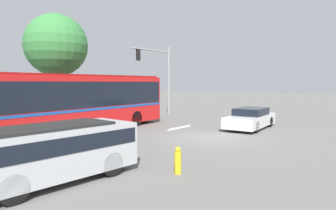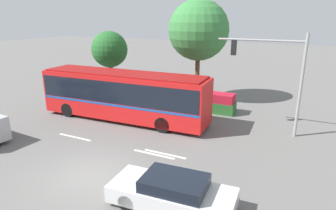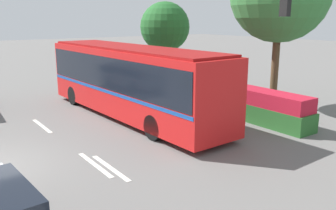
# 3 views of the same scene
# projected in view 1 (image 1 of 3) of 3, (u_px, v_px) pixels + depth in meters

# --- Properties ---
(ground_plane) EXTENTS (140.00, 140.00, 0.00)m
(ground_plane) POSITION_uv_depth(u_px,v_px,m) (209.00, 138.00, 15.48)
(ground_plane) COLOR slate
(city_bus) EXTENTS (11.92, 2.99, 3.31)m
(city_bus) POSITION_uv_depth(u_px,v_px,m) (82.00, 99.00, 17.43)
(city_bus) COLOR red
(city_bus) RESTS_ON ground
(sedan_foreground) EXTENTS (4.81, 2.15, 1.28)m
(sedan_foreground) POSITION_uv_depth(u_px,v_px,m) (250.00, 119.00, 18.63)
(sedan_foreground) COLOR silver
(sedan_foreground) RESTS_ON ground
(suv_left_lane) EXTENTS (4.91, 2.26, 1.65)m
(suv_left_lane) POSITION_uv_depth(u_px,v_px,m) (53.00, 149.00, 8.58)
(suv_left_lane) COLOR #B2B5B7
(suv_left_lane) RESTS_ON ground
(traffic_light_pole) EXTENTS (5.05, 0.24, 6.04)m
(traffic_light_pole) POSITION_uv_depth(u_px,v_px,m) (160.00, 70.00, 26.01)
(traffic_light_pole) COLOR gray
(traffic_light_pole) RESTS_ON ground
(flowering_hedge) EXTENTS (9.79, 1.19, 1.46)m
(flowering_hedge) POSITION_uv_depth(u_px,v_px,m) (66.00, 112.00, 21.55)
(flowering_hedge) COLOR #286028
(flowering_hedge) RESTS_ON ground
(street_tree_centre) EXTENTS (4.89, 4.89, 8.24)m
(street_tree_centre) POSITION_uv_depth(u_px,v_px,m) (56.00, 45.00, 23.54)
(street_tree_centre) COLOR brown
(street_tree_centre) RESTS_ON ground
(fire_hydrant) EXTENTS (0.22, 0.22, 0.86)m
(fire_hydrant) POSITION_uv_depth(u_px,v_px,m) (178.00, 161.00, 9.36)
(fire_hydrant) COLOR gold
(fire_hydrant) RESTS_ON ground
(lane_stripe_near) EXTENTS (2.40, 0.16, 0.01)m
(lane_stripe_near) POSITION_uv_depth(u_px,v_px,m) (179.00, 128.00, 18.69)
(lane_stripe_near) COLOR silver
(lane_stripe_near) RESTS_ON ground
(lane_stripe_mid) EXTENTS (2.40, 0.16, 0.01)m
(lane_stripe_mid) POSITION_uv_depth(u_px,v_px,m) (117.00, 142.00, 14.46)
(lane_stripe_mid) COLOR silver
(lane_stripe_mid) RESTS_ON ground
(lane_stripe_far) EXTENTS (2.40, 0.16, 0.01)m
(lane_stripe_far) POSITION_uv_depth(u_px,v_px,m) (180.00, 127.00, 19.27)
(lane_stripe_far) COLOR silver
(lane_stripe_far) RESTS_ON ground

